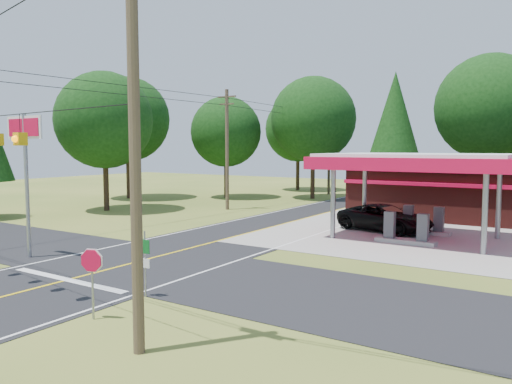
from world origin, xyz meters
The scene contains 14 objects.
ground centered at (0.00, 0.00, 0.00)m, with size 120.00×120.00×0.00m, color #4E6323.
main_highway centered at (0.00, 0.00, 0.01)m, with size 8.00×120.00×0.02m, color black.
cross_road centered at (0.00, 0.00, 0.01)m, with size 70.00×7.00×0.02m, color black.
lane_center_yellow centered at (0.00, 0.00, 0.03)m, with size 0.15×110.00×0.00m, color yellow.
gas_canopy centered at (9.00, 13.00, 4.27)m, with size 10.60×7.40×4.88m.
convenience_store centered at (10.00, 22.98, 1.92)m, with size 16.40×7.55×3.80m.
utility_pole_near_right centered at (7.50, -7.00, 5.96)m, with size 1.80×0.30×11.50m.
utility_pole_far_left centered at (-8.00, 18.00, 5.20)m, with size 1.80×0.30×10.00m.
utility_pole_north centered at (-6.50, 35.00, 4.75)m, with size 0.30×0.30×9.50m.
treeline_backdrop centered at (0.82, 24.01, 7.49)m, with size 70.27×51.59×13.30m.
suv_car centered at (6.75, 14.50, 0.83)m, with size 5.95×5.95×1.65m, color black.
big_stop_sign centered at (-5.00, -2.01, 5.03)m, with size 2.52×0.19×6.78m.
octagonal_stop_sign centered at (4.50, -6.01, 1.64)m, with size 0.75×0.28×2.22m.
route_sign_post centered at (4.19, -3.52, 1.40)m, with size 0.48×0.10×2.35m.
Camera 1 is at (16.71, -15.73, 5.24)m, focal length 35.00 mm.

